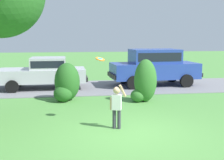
# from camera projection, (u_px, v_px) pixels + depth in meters

# --- Properties ---
(ground_plane) EXTENTS (80.00, 80.00, 0.00)m
(ground_plane) POSITION_uv_depth(u_px,v_px,m) (129.00, 134.00, 8.02)
(ground_plane) COLOR #518E42
(driveway_strip) EXTENTS (28.00, 4.40, 0.02)m
(driveway_strip) POSITION_uv_depth(u_px,v_px,m) (102.00, 87.00, 15.18)
(driveway_strip) COLOR slate
(driveway_strip) RESTS_ON ground
(shrub_near_tree) EXTENTS (1.06, 1.20, 1.54)m
(shrub_near_tree) POSITION_uv_depth(u_px,v_px,m) (66.00, 84.00, 12.03)
(shrub_near_tree) COLOR #286023
(shrub_near_tree) RESTS_ON ground
(shrub_centre_left) EXTENTS (1.06, 0.81, 1.70)m
(shrub_centre_left) POSITION_uv_depth(u_px,v_px,m) (145.00, 82.00, 11.82)
(shrub_centre_left) COLOR #33702B
(shrub_centre_left) RESTS_ON ground
(parked_sedan) EXTENTS (4.44, 2.18, 1.56)m
(parked_sedan) POSITION_uv_depth(u_px,v_px,m) (44.00, 72.00, 14.67)
(parked_sedan) COLOR silver
(parked_sedan) RESTS_ON ground
(parked_suv) EXTENTS (4.81, 2.34, 1.92)m
(parked_suv) POSITION_uv_depth(u_px,v_px,m) (154.00, 65.00, 15.59)
(parked_suv) COLOR #28429E
(parked_suv) RESTS_ON ground
(child_thrower) EXTENTS (0.48, 0.23, 1.29)m
(child_thrower) POSITION_uv_depth(u_px,v_px,m) (117.00, 104.00, 8.37)
(child_thrower) COLOR #383842
(child_thrower) RESTS_ON ground
(frisbee) EXTENTS (0.29, 0.28, 0.15)m
(frisbee) POSITION_uv_depth(u_px,v_px,m) (100.00, 59.00, 8.87)
(frisbee) COLOR orange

